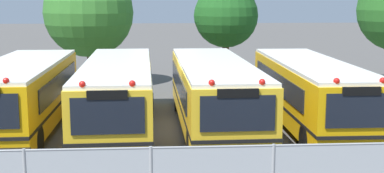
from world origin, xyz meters
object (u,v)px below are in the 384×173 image
at_px(school_bus_2, 214,92).
at_px(school_bus_3, 310,91).
at_px(tree_1, 88,11).
at_px(school_bus_1, 118,94).
at_px(tree_2, 224,16).
at_px(school_bus_0, 22,94).

bearing_deg(school_bus_2, school_bus_3, 178.67).
bearing_deg(school_bus_3, tree_1, -47.17).
xyz_separation_m(school_bus_1, tree_2, (4.92, 8.89, 2.45)).
height_order(school_bus_2, school_bus_3, school_bus_2).
bearing_deg(tree_2, school_bus_0, -134.10).
relative_size(school_bus_0, tree_1, 1.47).
bearing_deg(school_bus_2, school_bus_0, -2.41).
distance_m(school_bus_0, school_bus_1, 3.44).
height_order(school_bus_1, school_bus_2, school_bus_1).
distance_m(school_bus_0, school_bus_3, 10.47).
relative_size(school_bus_0, tree_2, 1.70).
distance_m(school_bus_2, tree_2, 9.24).
distance_m(school_bus_1, school_bus_3, 7.04).
xyz_separation_m(school_bus_0, school_bus_2, (6.89, -0.17, -0.00)).
distance_m(school_bus_0, tree_1, 10.48).
bearing_deg(school_bus_0, school_bus_1, 175.08).
xyz_separation_m(school_bus_1, tree_1, (-2.26, 10.33, 2.70)).
xyz_separation_m(school_bus_1, school_bus_3, (7.04, 0.09, -0.02)).
relative_size(school_bus_1, tree_1, 1.63).
height_order(school_bus_0, tree_1, tree_1).
bearing_deg(tree_1, school_bus_0, -96.63).
bearing_deg(school_bus_1, school_bus_3, 179.41).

